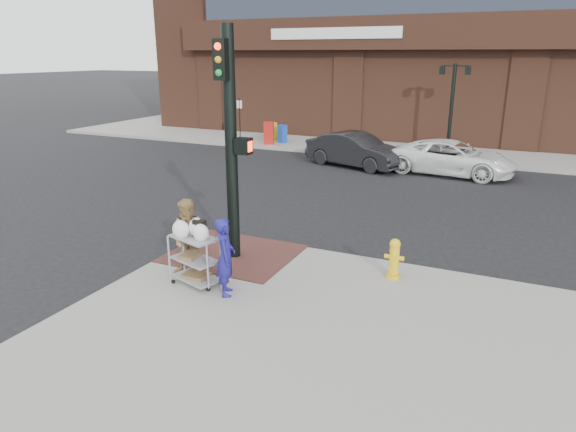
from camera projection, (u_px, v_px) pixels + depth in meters
The scene contains 14 objects.
ground at pixel (236, 279), 10.88m from camera, with size 220.00×220.00×0.00m, color black.
brick_curb_ramp at pixel (233, 253), 11.85m from camera, with size 2.80×2.40×0.01m, color #4C2723.
lamp_post at pixel (452, 99), 23.14m from camera, with size 1.32×0.22×4.00m.
parking_sign at pixel (240, 120), 26.88m from camera, with size 0.05×0.05×2.20m, color black.
traffic_signal_pole at pixel (231, 139), 10.89m from camera, with size 0.61×0.51×5.00m.
woman_blue at pixel (225, 257), 9.65m from camera, with size 0.56×0.36×1.52m, color navy.
pedestrian_tan at pixel (190, 238), 10.50m from camera, with size 0.79×0.62×1.63m, color #A4834D.
sedan_dark at pixel (356, 150), 21.47m from camera, with size 1.51×4.33×1.43m, color black.
minivan_white at pixel (452, 158), 20.11m from camera, with size 2.21×4.79×1.33m, color white.
utility_cart at pixel (195, 255), 10.15m from camera, with size 1.08×0.80×1.34m.
fire_hydrant at pixel (394, 258), 10.45m from camera, with size 0.40×0.28×0.85m.
newsbox_red at pixel (269, 133), 26.05m from camera, with size 0.48×0.44×1.15m, color red.
newsbox_yellow at pixel (272, 132), 27.03m from camera, with size 0.41×0.37×0.97m, color gold.
newsbox_blue at pixel (282, 134), 26.48m from camera, with size 0.39×0.35×0.92m, color #1B46B1.
Camera 1 is at (5.18, -8.59, 4.56)m, focal length 32.00 mm.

